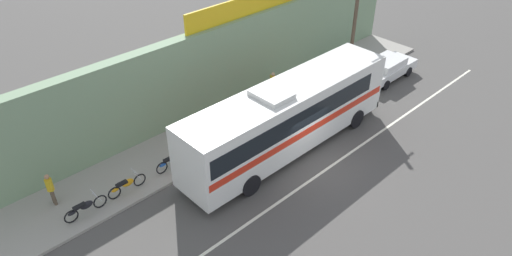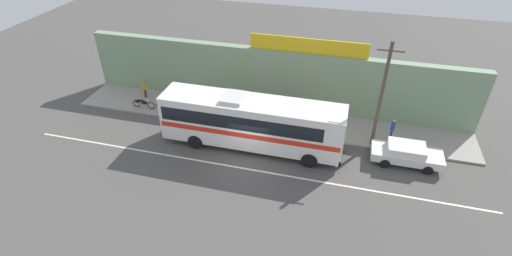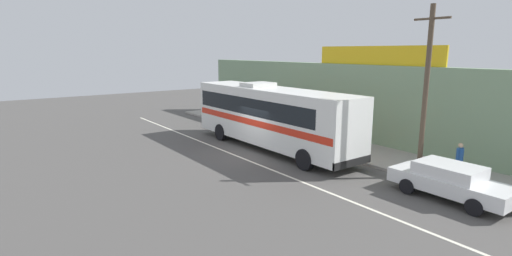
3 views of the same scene
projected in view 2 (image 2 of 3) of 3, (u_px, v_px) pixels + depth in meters
ground_plane at (247, 161)px, 24.75m from camera, size 70.00×70.00×0.00m
sidewalk_slab at (266, 118)px, 28.88m from camera, size 30.00×3.60×0.14m
storefront_facade at (273, 79)px, 29.29m from camera, size 30.00×0.70×4.80m
storefront_billboard at (308, 46)px, 27.09m from camera, size 8.57×0.12×1.10m
road_center_stripe at (243, 168)px, 24.11m from camera, size 30.00×0.14×0.01m
intercity_bus at (250, 121)px, 24.95m from camera, size 12.14×2.64×3.78m
parked_car at (407, 153)px, 24.19m from camera, size 4.42×1.84×1.37m
utility_pole at (382, 95)px, 23.96m from camera, size 1.60×0.22×7.40m
motorcycle_black at (166, 106)px, 29.43m from camera, size 1.88×0.56×0.94m
motorcycle_red at (196, 110)px, 28.93m from camera, size 1.91×0.56×0.94m
motorcycle_green at (143, 103)px, 29.81m from camera, size 1.90×0.56×0.94m
pedestrian_by_curb at (144, 87)px, 30.92m from camera, size 0.30×0.48×1.60m
pedestrian_far_right at (304, 109)px, 28.02m from camera, size 0.30×0.48×1.63m
pedestrian_near_shop at (393, 128)px, 26.08m from camera, size 0.30×0.48×1.57m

